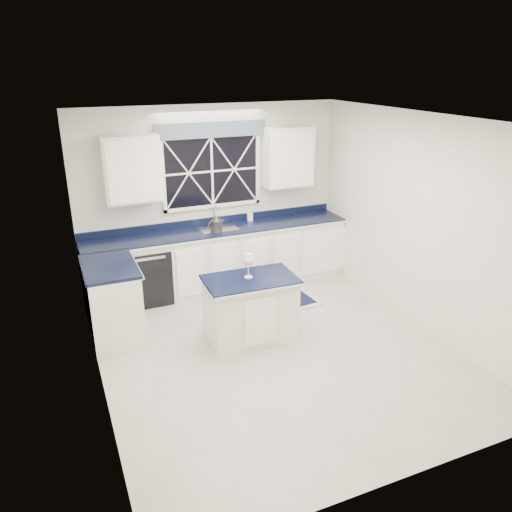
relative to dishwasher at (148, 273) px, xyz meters
name	(u,v)px	position (x,y,z in m)	size (l,w,h in m)	color
ground	(274,349)	(1.10, -1.95, -0.41)	(4.50, 4.50, 0.00)	#A7A7A2
back_wall	(212,197)	(1.10, 0.30, 0.94)	(4.00, 0.10, 2.70)	silver
base_cabinets	(202,267)	(0.77, -0.17, 0.04)	(3.99, 1.60, 0.90)	white
countertop	(219,230)	(1.10, 0.00, 0.51)	(3.98, 0.64, 0.04)	black
dishwasher	(148,273)	(0.00, 0.00, 0.00)	(0.60, 0.58, 0.82)	black
window	(212,166)	(1.10, 0.25, 1.42)	(1.65, 0.09, 1.26)	black
upper_cabinets	(214,163)	(1.10, 0.13, 1.49)	(3.10, 0.34, 0.90)	white
faucet	(215,215)	(1.10, 0.19, 0.69)	(0.05, 0.20, 0.30)	#B6B6B8
island	(251,309)	(0.94, -1.60, 0.00)	(1.12, 0.70, 0.82)	white
rug	(266,302)	(1.52, -0.78, -0.40)	(1.52, 1.01, 0.02)	#B3B2AE
kettle	(216,224)	(1.05, -0.02, 0.62)	(0.28, 0.21, 0.20)	#313134
wine_glass	(248,261)	(0.93, -1.56, 0.62)	(0.13, 0.13, 0.30)	white
soap_bottle	(250,215)	(1.67, 0.20, 0.62)	(0.08, 0.08, 0.18)	silver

